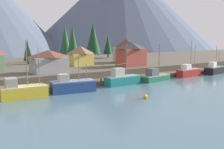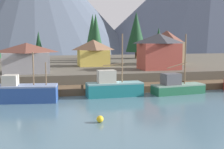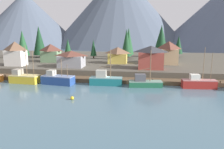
# 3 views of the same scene
# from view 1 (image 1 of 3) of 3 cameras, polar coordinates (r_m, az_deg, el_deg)

# --- Properties ---
(ground_plane) EXTENTS (400.00, 400.00, 1.00)m
(ground_plane) POSITION_cam_1_polar(r_m,az_deg,el_deg) (73.89, -8.04, -0.29)
(ground_plane) COLOR #476675
(dock) EXTENTS (80.00, 4.00, 1.60)m
(dock) POSITION_cam_1_polar(r_m,az_deg,el_deg) (58.39, -0.05, -1.38)
(dock) COLOR brown
(dock) RESTS_ON ground_plane
(shoreline_bank) EXTENTS (400.00, 56.00, 2.50)m
(shoreline_bank) POSITION_cam_1_polar(r_m,az_deg,el_deg) (84.50, -11.73, 1.84)
(shoreline_bank) COLOR #4C473D
(shoreline_bank) RESTS_ON ground_plane
(mountain_east_peak) EXTENTS (163.38, 163.38, 76.46)m
(mountain_east_peak) POSITION_cam_1_polar(r_m,az_deg,el_deg) (231.29, 1.99, 14.90)
(mountain_east_peak) COLOR #4C566B
(mountain_east_peak) RESTS_ON ground_plane
(fishing_boat_yellow) EXTENTS (7.76, 3.76, 9.74)m
(fishing_boat_yellow) POSITION_cam_1_polar(r_m,az_deg,el_deg) (45.72, -19.34, -3.46)
(fishing_boat_yellow) COLOR gold
(fishing_boat_yellow) RESTS_ON ground_plane
(fishing_boat_blue) EXTENTS (8.54, 4.21, 6.47)m
(fishing_boat_blue) POSITION_cam_1_polar(r_m,az_deg,el_deg) (48.68, -8.83, -2.46)
(fishing_boat_blue) COLOR navy
(fishing_boat_blue) RESTS_ON ground_plane
(fishing_boat_teal) EXTENTS (8.03, 2.68, 8.90)m
(fishing_boat_teal) POSITION_cam_1_polar(r_m,az_deg,el_deg) (55.63, 2.18, -1.01)
(fishing_boat_teal) COLOR #196B70
(fishing_boat_teal) RESTS_ON ground_plane
(fishing_boat_green) EXTENTS (8.18, 3.40, 8.88)m
(fishing_boat_green) POSITION_cam_1_polar(r_m,az_deg,el_deg) (61.59, 9.58, -0.44)
(fishing_boat_green) COLOR #1E5B3D
(fishing_boat_green) RESTS_ON ground_plane
(fishing_boat_red) EXTENTS (7.93, 2.66, 9.61)m
(fishing_boat_red) POSITION_cam_1_polar(r_m,az_deg,el_deg) (71.21, 16.66, 0.56)
(fishing_boat_red) COLOR maroon
(fishing_boat_red) RESTS_ON ground_plane
(fishing_boat_black) EXTENTS (7.60, 3.85, 8.05)m
(fishing_boat_black) POSITION_cam_1_polar(r_m,az_deg,el_deg) (79.39, 21.82, 1.04)
(fishing_boat_black) COLOR black
(fishing_boat_black) RESTS_ON ground_plane
(house_grey) EXTENTS (7.75, 5.61, 5.01)m
(house_grey) POSITION_cam_1_polar(r_m,az_deg,el_deg) (58.75, -13.91, 2.93)
(house_grey) COLOR gray
(house_grey) RESTS_ON shoreline_bank
(house_red) EXTENTS (7.39, 5.27, 6.68)m
(house_red) POSITION_cam_1_polar(r_m,az_deg,el_deg) (70.76, 4.29, 4.62)
(house_red) COLOR #9E4238
(house_red) RESTS_ON shoreline_bank
(house_tan) EXTENTS (5.90, 6.86, 7.51)m
(house_tan) POSITION_cam_1_polar(r_m,az_deg,el_deg) (82.69, 3.08, 5.40)
(house_tan) COLOR tan
(house_tan) RESTS_ON shoreline_bank
(house_yellow) EXTENTS (6.51, 4.86, 5.51)m
(house_yellow) POSITION_cam_1_polar(r_m,az_deg,el_deg) (72.88, -7.05, 4.21)
(house_yellow) COLOR gold
(house_yellow) RESTS_ON shoreline_bank
(conifer_near_left) EXTENTS (5.87, 5.87, 13.29)m
(conifer_near_left) POSITION_cam_1_polar(r_m,az_deg,el_deg) (97.77, -4.24, 7.98)
(conifer_near_left) COLOR #4C3823
(conifer_near_left) RESTS_ON shoreline_bank
(conifer_near_right) EXTENTS (2.52, 2.52, 7.48)m
(conifer_near_right) POSITION_cam_1_polar(r_m,az_deg,el_deg) (80.01, -18.32, 5.21)
(conifer_near_right) COLOR #4C3823
(conifer_near_right) RESTS_ON shoreline_bank
(conifer_mid_left) EXTENTS (4.05, 4.05, 11.60)m
(conifer_mid_left) POSITION_cam_1_polar(r_m,az_deg,el_deg) (82.19, -8.77, 7.17)
(conifer_mid_left) COLOR #4C3823
(conifer_mid_left) RESTS_ON shoreline_bank
(conifer_mid_right) EXTENTS (4.32, 4.32, 12.11)m
(conifer_mid_right) POSITION_cam_1_polar(r_m,az_deg,el_deg) (88.16, -10.40, 7.33)
(conifer_mid_right) COLOR #4C3823
(conifer_mid_right) RESTS_ON shoreline_bank
(conifer_far_left) EXTENTS (3.69, 3.69, 8.91)m
(conifer_far_left) POSITION_cam_1_polar(r_m,az_deg,el_deg) (102.13, -0.92, 6.64)
(conifer_far_left) COLOR #4C3823
(conifer_far_left) RESTS_ON shoreline_bank
(channel_buoy) EXTENTS (0.70, 0.70, 0.70)m
(channel_buoy) POSITION_cam_1_polar(r_m,az_deg,el_deg) (43.46, 7.44, -4.88)
(channel_buoy) COLOR gold
(channel_buoy) RESTS_ON ground_plane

